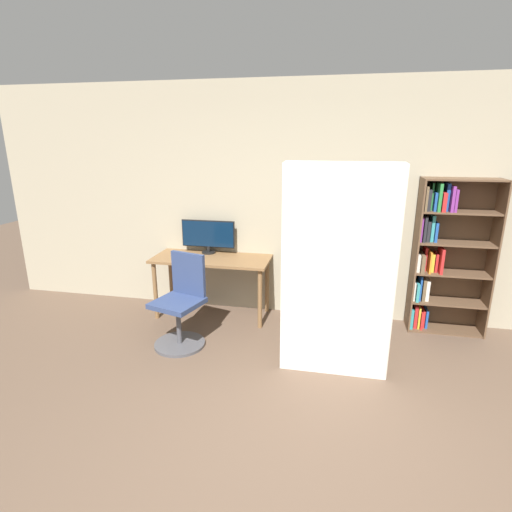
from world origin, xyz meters
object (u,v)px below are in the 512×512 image
Objects in this scene: monitor at (208,235)px; mattress_near at (338,274)px; office_chair at (181,309)px; bookshelf at (442,254)px.

mattress_near reaches higher than monitor.
mattress_near reaches higher than office_chair.
office_chair is at bearing -90.04° from monitor.
office_chair is 0.50× the size of mattress_near.
bookshelf is at bearing -0.48° from monitor.
monitor is 0.39× the size of bookshelf.
office_chair is 0.56× the size of bookshelf.
bookshelf is at bearing 19.01° from office_chair.
bookshelf is 0.89× the size of mattress_near.
mattress_near is at bearing -36.31° from monitor.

